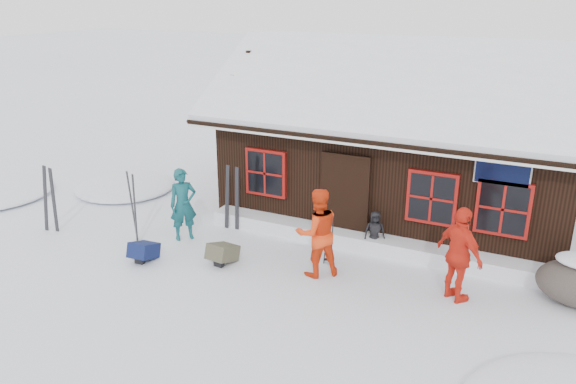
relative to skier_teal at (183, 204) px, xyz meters
The scene contains 14 objects.
ground 2.75m from the skier_teal, 21.32° to the right, with size 120.00×120.00×0.00m, color white.
mountain_hut 5.68m from the skier_teal, 45.60° to the left, with size 8.90×6.09×4.42m.
snow_drift 4.20m from the skier_teal, 18.21° to the left, with size 7.60×0.60×0.35m, color white.
snow_mounds 4.28m from the skier_teal, 12.54° to the left, with size 20.60×13.20×0.48m.
skier_teal is the anchor object (origin of this frame).
skier_orange_left 3.43m from the skier_teal, ahead, with size 0.89×0.69×1.83m, color red.
skier_orange_right 6.12m from the skier_teal, ahead, with size 1.07×0.44×1.82m, color red.
skier_crouched 4.33m from the skier_teal, 16.79° to the left, with size 0.46×0.30×0.94m, color black.
ski_pair_left 3.23m from the skier_teal, 161.40° to the right, with size 0.52×0.11×1.67m.
ski_pair_mid 1.10m from the skier_teal, 145.33° to the right, with size 0.42×0.32×1.68m.
ski_pair_right 1.19m from the skier_teal, 53.43° to the left, with size 0.44×0.07×1.63m.
ski_poles 3.49m from the skier_teal, ahead, with size 0.21×0.11×1.20m.
backpack_blue 1.48m from the skier_teal, 94.75° to the right, with size 0.44×0.59×0.32m, color #101944.
backpack_olive 1.74m from the skier_teal, 25.33° to the right, with size 0.46×0.61×0.33m, color #4A4835.
Camera 1 is at (4.87, -8.69, 5.40)m, focal length 35.00 mm.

